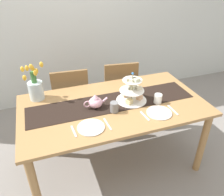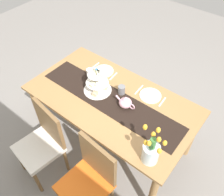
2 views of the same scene
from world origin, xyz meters
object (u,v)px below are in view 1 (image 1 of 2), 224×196
tulip_vase (35,87)px  fork_left (74,131)px  chair_left (71,97)px  mug_white_text (158,99)px  dining_table (113,112)px  fork_right (145,116)px  mug_grey (114,107)px  dinner_plate_right (159,113)px  tiered_cake_stand (132,91)px  teapot (95,102)px  knife_right (173,110)px  chair_right (119,89)px  knife_left (108,124)px  dinner_plate_left (91,127)px

tulip_vase → fork_left: 0.69m
chair_left → mug_white_text: size_ratio=9.58×
dining_table → tulip_vase: 0.81m
fork_right → mug_grey: 0.29m
fork_left → dinner_plate_right: dinner_plate_right is taller
tiered_cake_stand → dinner_plate_right: tiered_cake_stand is taller
teapot → chair_left: bearing=100.4°
tiered_cake_stand → knife_right: (0.30, -0.28, -0.10)m
chair_left → fork_left: (-0.13, -0.99, 0.27)m
tiered_cake_stand → mug_white_text: (0.22, -0.12, -0.06)m
chair_right → tiered_cake_stand: tiered_cake_stand is taller
chair_left → mug_grey: (0.27, -0.84, 0.32)m
dining_table → tiered_cake_stand: tiered_cake_stand is taller
knife_right → knife_left: bearing=180.0°
chair_left → fork_right: (0.51, -0.99, 0.27)m
chair_right → fork_left: chair_right is taller
tiered_cake_stand → knife_right: bearing=-43.8°
fork_right → dining_table: bearing=124.9°
fork_right → mug_white_text: bearing=36.5°
teapot → fork_right: teapot is taller
knife_left → teapot: bearing=95.1°
teapot → mug_white_text: bearing=-11.8°
fork_left → dinner_plate_left: bearing=0.0°
tiered_cake_stand → fork_right: (0.01, -0.28, -0.10)m
knife_right → mug_grey: size_ratio=1.79×
knife_left → tiered_cake_stand: bearing=39.6°
knife_right → mug_white_text: (-0.07, 0.16, 0.04)m
dining_table → tulip_vase: size_ratio=4.53×
fork_right → knife_right: size_ratio=0.88×
fork_right → teapot: bearing=143.0°
chair_right → teapot: (-0.51, -0.71, 0.33)m
dinner_plate_left → chair_left: bearing=90.6°
tiered_cake_stand → dinner_plate_left: 0.58m
chair_left → knife_left: 1.04m
fork_right → knife_right: bearing=0.0°
dinner_plate_right → mug_white_text: mug_white_text is taller
teapot → dinner_plate_right: teapot is taller
chair_left → chair_right: 0.64m
fork_right → mug_white_text: (0.22, 0.16, 0.04)m
fork_right → knife_left: bearing=180.0°
chair_left → dinner_plate_right: bearing=-56.7°
teapot → mug_grey: bearing=-41.2°
fork_left → mug_grey: bearing=21.3°
dining_table → chair_right: (0.33, 0.71, -0.17)m
tiered_cake_stand → teapot: (-0.37, -0.00, -0.05)m
dining_table → fork_left: 0.54m
chair_right → dining_table: bearing=-115.1°
dining_table → dinner_plate_left: 0.43m
fork_left → chair_right: bearing=52.0°
chair_left → tiered_cake_stand: 0.94m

